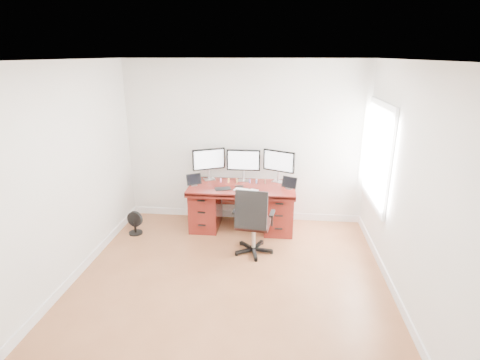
# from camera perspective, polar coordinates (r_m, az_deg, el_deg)

# --- Properties ---
(ground) EXTENTS (4.50, 4.50, 0.00)m
(ground) POSITION_cam_1_polar(r_m,az_deg,el_deg) (4.75, -1.91, -16.84)
(ground) COLOR brown
(ground) RESTS_ON ground
(back_wall) EXTENTS (4.00, 0.10, 2.70)m
(back_wall) POSITION_cam_1_polar(r_m,az_deg,el_deg) (6.27, 0.70, 5.65)
(back_wall) COLOR white
(back_wall) RESTS_ON ground
(right_wall) EXTENTS (0.10, 4.50, 2.70)m
(right_wall) POSITION_cam_1_polar(r_m,az_deg,el_deg) (4.43, 24.65, -1.61)
(right_wall) COLOR white
(right_wall) RESTS_ON ground
(desk) EXTENTS (1.70, 0.80, 0.75)m
(desk) POSITION_cam_1_polar(r_m,az_deg,el_deg) (6.16, 0.31, -3.86)
(desk) COLOR #5D1812
(desk) RESTS_ON ground
(office_chair) EXTENTS (0.60, 0.60, 1.02)m
(office_chair) POSITION_cam_1_polar(r_m,az_deg,el_deg) (5.40, 1.99, -8.01)
(office_chair) COLOR black
(office_chair) RESTS_ON ground
(floor_fan) EXTENTS (0.26, 0.22, 0.38)m
(floor_fan) POSITION_cam_1_polar(r_m,az_deg,el_deg) (6.27, -15.73, -6.36)
(floor_fan) COLOR black
(floor_fan) RESTS_ON ground
(monitor_left) EXTENTS (0.51, 0.27, 0.53)m
(monitor_left) POSITION_cam_1_polar(r_m,az_deg,el_deg) (6.24, -4.78, 3.02)
(monitor_left) COLOR silver
(monitor_left) RESTS_ON desk
(monitor_center) EXTENTS (0.55, 0.14, 0.53)m
(monitor_center) POSITION_cam_1_polar(r_m,az_deg,el_deg) (6.16, 0.53, 2.88)
(monitor_center) COLOR silver
(monitor_center) RESTS_ON desk
(monitor_right) EXTENTS (0.51, 0.27, 0.53)m
(monitor_right) POSITION_cam_1_polar(r_m,az_deg,el_deg) (6.13, 5.94, 2.72)
(monitor_right) COLOR silver
(monitor_right) RESTS_ON desk
(tablet_left) EXTENTS (0.24, 0.18, 0.19)m
(tablet_left) POSITION_cam_1_polar(r_m,az_deg,el_deg) (6.05, -7.06, -0.04)
(tablet_left) COLOR silver
(tablet_left) RESTS_ON desk
(tablet_right) EXTENTS (0.25, 0.16, 0.19)m
(tablet_right) POSITION_cam_1_polar(r_m,az_deg,el_deg) (5.91, 7.54, -0.52)
(tablet_right) COLOR silver
(tablet_right) RESTS_ON desk
(keyboard) EXTENTS (0.34, 0.22, 0.01)m
(keyboard) POSITION_cam_1_polar(r_m,az_deg,el_deg) (5.79, 0.62, -1.57)
(keyboard) COLOR white
(keyboard) RESTS_ON desk
(trackpad) EXTENTS (0.16, 0.16, 0.01)m
(trackpad) POSITION_cam_1_polar(r_m,az_deg,el_deg) (5.78, 2.04, -1.64)
(trackpad) COLOR silver
(trackpad) RESTS_ON desk
(drawing_tablet) EXTENTS (0.28, 0.23, 0.01)m
(drawing_tablet) POSITION_cam_1_polar(r_m,az_deg,el_deg) (5.87, -2.62, -1.33)
(drawing_tablet) COLOR black
(drawing_tablet) RESTS_ON desk
(phone) EXTENTS (0.14, 0.09, 0.01)m
(phone) POSITION_cam_1_polar(r_m,az_deg,el_deg) (5.98, -0.12, -0.94)
(phone) COLOR black
(phone) RESTS_ON desk
(figurine_pink) EXTENTS (0.03, 0.03, 0.07)m
(figurine_pink) POSITION_cam_1_polar(r_m,az_deg,el_deg) (6.18, -2.95, 0.02)
(figurine_pink) COLOR pink
(figurine_pink) RESTS_ON desk
(figurine_orange) EXTENTS (0.03, 0.03, 0.07)m
(figurine_orange) POSITION_cam_1_polar(r_m,az_deg,el_deg) (6.16, -1.76, -0.01)
(figurine_orange) COLOR #FDC657
(figurine_orange) RESTS_ON desk
(figurine_yellow) EXTENTS (0.03, 0.03, 0.07)m
(figurine_yellow) POSITION_cam_1_polar(r_m,az_deg,el_deg) (6.14, -0.46, -0.06)
(figurine_yellow) COLOR tan
(figurine_yellow) RESTS_ON desk
(figurine_purple) EXTENTS (0.03, 0.03, 0.07)m
(figurine_purple) POSITION_cam_1_polar(r_m,az_deg,el_deg) (6.12, 1.49, -0.12)
(figurine_purple) COLOR #886BCF
(figurine_purple) RESTS_ON desk
(figurine_blue) EXTENTS (0.03, 0.03, 0.07)m
(figurine_blue) POSITION_cam_1_polar(r_m,az_deg,el_deg) (6.12, 2.53, -0.15)
(figurine_blue) COLOR #629AE3
(figurine_blue) RESTS_ON desk
(figurine_brown) EXTENTS (0.03, 0.03, 0.07)m
(figurine_brown) POSITION_cam_1_polar(r_m,az_deg,el_deg) (6.11, 3.83, -0.20)
(figurine_brown) COLOR brown
(figurine_brown) RESTS_ON desk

